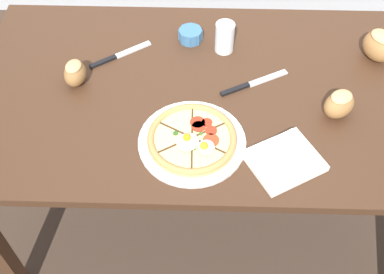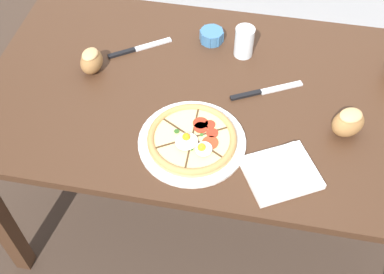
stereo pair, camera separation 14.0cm
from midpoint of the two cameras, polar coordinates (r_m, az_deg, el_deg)
ground_plane at (r=2.19m, az=-0.21°, el=-8.66°), size 12.00×12.00×0.00m
dining_table at (r=1.64m, az=-0.28°, el=3.16°), size 1.56×0.87×0.77m
pizza at (r=1.41m, az=-2.82°, el=-0.49°), size 0.32×0.32×0.05m
ramekin_bowl at (r=1.74m, az=-2.54°, el=11.91°), size 0.09×0.09×0.04m
napkin_folded at (r=1.38m, az=8.10°, el=-2.85°), size 0.25×0.24×0.04m
bread_piece_near at (r=1.74m, az=19.16°, el=10.11°), size 0.14×0.15×0.11m
bread_piece_mid at (r=1.63m, az=-16.14°, el=7.19°), size 0.08×0.10×0.08m
bread_piece_far at (r=1.51m, az=14.55°, el=3.67°), size 0.13×0.12×0.09m
knife_main at (r=1.59m, az=4.78°, el=6.22°), size 0.23×0.13×0.01m
knife_spare at (r=1.72m, az=-10.91°, el=9.41°), size 0.20×0.15×0.01m
water_glass at (r=1.68m, az=1.46°, el=11.44°), size 0.07×0.07×0.11m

